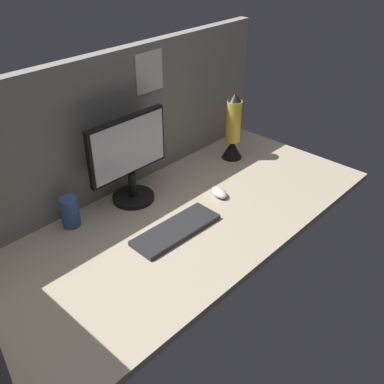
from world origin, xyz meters
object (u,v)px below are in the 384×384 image
keyboard (176,230)px  mug_ceramic_blue (70,212)px  mouse (219,192)px  lava_lamp (233,132)px  monitor (130,156)px

keyboard → mug_ceramic_blue: mug_ceramic_blue is taller
mug_ceramic_blue → mouse: bearing=-27.1°
mouse → lava_lamp: (31.76, 18.50, 12.34)cm
monitor → mug_ceramic_blue: size_ratio=3.06×
monitor → mouse: (27.00, -25.94, -18.81)cm
keyboard → mug_ceramic_blue: (-25.02, 33.36, 5.24)cm
keyboard → lava_lamp: size_ratio=1.11×
mouse → mug_ceramic_blue: size_ratio=0.77×
keyboard → mouse: 31.59cm
monitor → lava_lamp: monitor is taller
monitor → keyboard: monitor is taller
mouse → keyboard: bearing=-150.7°
keyboard → mug_ceramic_blue: bearing=128.7°
mug_ceramic_blue → keyboard: bearing=-53.1°
monitor → mug_ceramic_blue: monitor is taller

